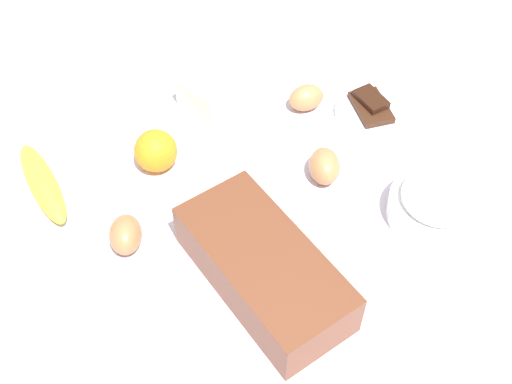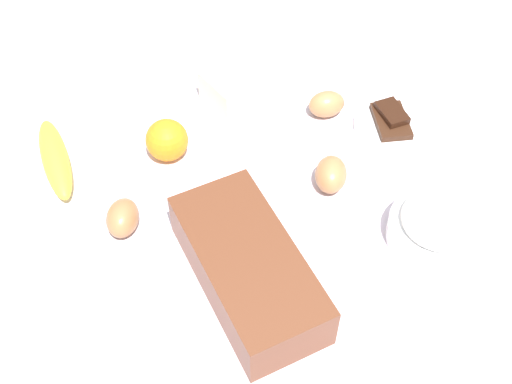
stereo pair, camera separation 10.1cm
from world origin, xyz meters
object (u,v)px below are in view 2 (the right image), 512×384
loaf_pan (248,268)px  egg_beside_bowl (331,175)px  flour_bowl (438,226)px  chocolate_plate (391,123)px  egg_loose (327,104)px  butter_block (227,91)px  egg_near_butter (123,218)px  banana (55,159)px  orange_fruit (167,140)px

loaf_pan → egg_beside_bowl: loaf_pan is taller
flour_bowl → chocolate_plate: flour_bowl is taller
egg_loose → butter_block: bearing=59.5°
egg_near_butter → egg_loose: 0.42m
flour_bowl → butter_block: 0.45m
flour_bowl → egg_beside_bowl: flour_bowl is taller
loaf_pan → butter_block: loaf_pan is taller
egg_loose → chocolate_plate: (-0.07, -0.09, -0.01)m
egg_loose → chocolate_plate: egg_loose is taller
flour_bowl → loaf_pan: bearing=83.8°
chocolate_plate → flour_bowl: bearing=166.3°
flour_bowl → egg_near_butter: bearing=65.5°
egg_beside_bowl → chocolate_plate: bearing=-62.6°
egg_beside_bowl → egg_near_butter: bearing=83.0°
banana → egg_near_butter: (-0.17, -0.07, 0.00)m
banana → egg_near_butter: size_ratio=2.77×
butter_block → chocolate_plate: butter_block is taller
banana → egg_loose: (-0.05, -0.48, 0.00)m
loaf_pan → orange_fruit: size_ratio=4.00×
egg_near_butter → egg_beside_bowl: (-0.04, -0.34, 0.00)m
loaf_pan → orange_fruit: 0.29m
butter_block → chocolate_plate: size_ratio=0.69×
egg_beside_bowl → egg_loose: (0.16, -0.07, -0.00)m
banana → egg_near_butter: egg_near_butter is taller
flour_bowl → orange_fruit: orange_fruit is taller
orange_fruit → butter_block: (0.08, -0.14, -0.01)m
loaf_pan → egg_loose: (0.28, -0.26, -0.02)m
flour_bowl → chocolate_plate: size_ratio=1.14×
butter_block → flour_bowl: bearing=-155.0°
banana → orange_fruit: orange_fruit is taller
loaf_pan → egg_near_butter: (0.17, 0.14, -0.02)m
loaf_pan → egg_near_butter: bearing=36.1°
flour_bowl → orange_fruit: (0.32, 0.33, 0.00)m
egg_beside_bowl → chocolate_plate: (0.08, -0.16, -0.02)m
egg_beside_bowl → egg_loose: bearing=-23.4°
orange_fruit → chocolate_plate: (-0.08, -0.39, -0.03)m
egg_near_butter → egg_beside_bowl: bearing=-97.0°
loaf_pan → orange_fruit: bearing=2.0°
loaf_pan → butter_block: bearing=-20.1°
orange_fruit → chocolate_plate: size_ratio=0.56×
egg_near_butter → egg_loose: egg_near_butter is taller
orange_fruit → egg_beside_bowl: (-0.17, -0.23, -0.01)m
butter_block → egg_loose: 0.18m
flour_bowl → banana: 0.63m
flour_bowl → egg_beside_bowl: bearing=32.5°
banana → egg_beside_bowl: egg_beside_bowl is taller
egg_beside_bowl → egg_loose: size_ratio=1.08×
banana → orange_fruit: (-0.04, -0.18, 0.02)m
egg_loose → chocolate_plate: bearing=-128.7°
egg_beside_bowl → chocolate_plate: egg_beside_bowl is taller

